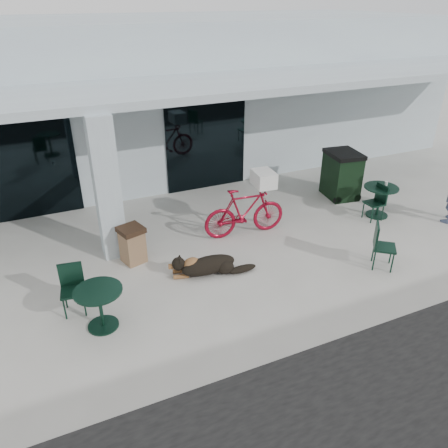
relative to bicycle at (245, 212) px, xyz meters
name	(u,v)px	position (x,y,z in m)	size (l,w,h in m)	color
ground	(218,293)	(-1.52, -1.90, -0.60)	(80.00, 80.00, 0.00)	beige
building	(114,94)	(-1.52, 6.60, 1.65)	(22.00, 7.00, 4.50)	silver
storefront_glass_left	(17,169)	(-4.72, 3.08, 0.75)	(2.80, 0.06, 2.70)	black
storefront_glass_right	(206,143)	(0.28, 3.08, 0.75)	(2.40, 0.06, 2.70)	black
column	(107,189)	(-3.02, 0.40, 0.96)	(0.50, 0.50, 3.12)	silver
overhang	(154,90)	(-1.52, 1.70, 2.61)	(22.00, 2.80, 0.18)	silver
bicycle	(245,212)	(0.00, 0.00, 0.00)	(0.56, 2.00, 1.20)	maroon
laundry_basket	(264,179)	(0.45, -0.04, 0.78)	(0.60, 0.45, 0.36)	white
dog	(209,264)	(-1.42, -1.20, -0.38)	(1.34, 0.45, 0.45)	black
cup_near_dog	(91,291)	(-3.76, -0.90, -0.55)	(0.09, 0.09, 0.11)	white
cafe_table_near	(101,309)	(-3.72, -1.95, -0.21)	(0.82, 0.82, 0.77)	black
cafe_chair_near	(73,291)	(-4.10, -1.34, -0.14)	(0.42, 0.46, 0.93)	black
cafe_table_far	(379,201)	(3.62, -0.52, -0.20)	(0.86, 0.86, 0.81)	black
cafe_chair_far_a	(385,247)	(2.02, -2.46, -0.11)	(0.45, 0.49, 0.99)	black
cafe_chair_far_b	(374,203)	(3.36, -0.63, -0.14)	(0.42, 0.46, 0.93)	black
cup_on_table	(386,183)	(3.79, -0.48, 0.26)	(0.08, 0.08, 0.10)	white
trash_receptacle	(132,245)	(-2.72, -0.10, -0.19)	(0.49, 0.49, 0.83)	brown
wheeled_bin	(341,175)	(3.48, 0.90, 0.06)	(0.81, 1.03, 1.31)	black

